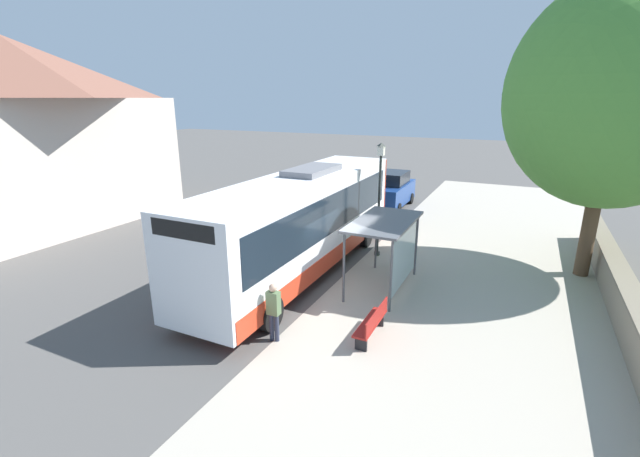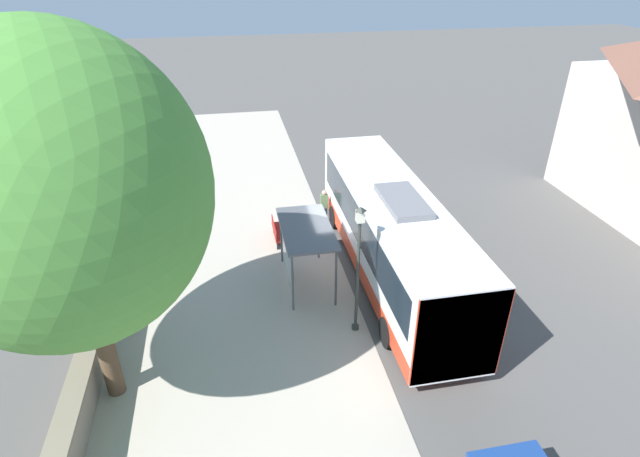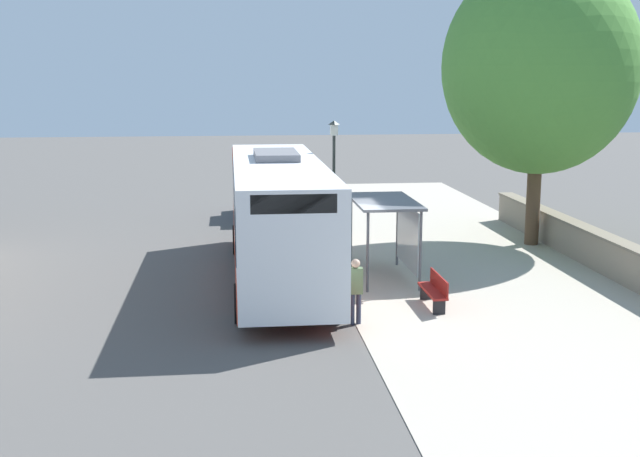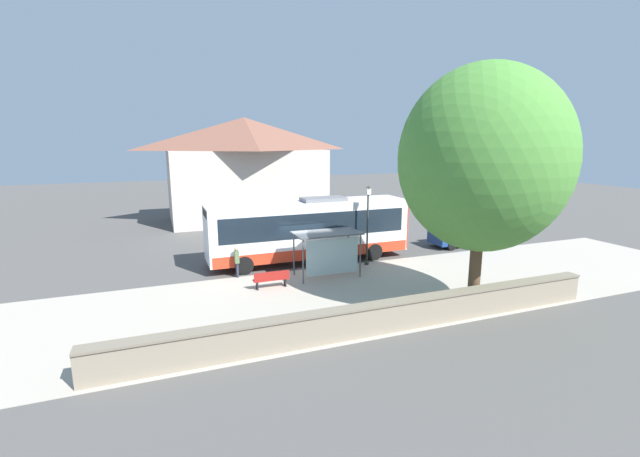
% 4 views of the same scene
% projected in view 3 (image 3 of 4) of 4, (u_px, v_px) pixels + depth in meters
% --- Properties ---
extents(ground_plane, '(120.00, 120.00, 0.00)m').
position_uv_depth(ground_plane, '(336.00, 286.00, 23.39)').
color(ground_plane, '#514F4C').
rests_on(ground_plane, ground).
extents(sidewalk_plaza, '(9.00, 44.00, 0.02)m').
position_uv_depth(sidewalk_plaza, '(485.00, 281.00, 23.88)').
color(sidewalk_plaza, '#ADA393').
rests_on(sidewalk_plaza, ground).
extents(stone_wall, '(0.60, 20.00, 1.19)m').
position_uv_depth(stone_wall, '(616.00, 259.00, 24.21)').
color(stone_wall, gray).
rests_on(stone_wall, ground).
extents(bus, '(2.71, 11.92, 3.79)m').
position_uv_depth(bus, '(278.00, 216.00, 23.76)').
color(bus, white).
rests_on(bus, ground).
extents(bus_shelter, '(1.81, 3.46, 2.40)m').
position_uv_depth(bus_shelter, '(389.00, 212.00, 23.94)').
color(bus_shelter, '#515459').
rests_on(bus_shelter, ground).
extents(pedestrian, '(0.34, 0.22, 1.66)m').
position_uv_depth(pedestrian, '(356.00, 286.00, 19.60)').
color(pedestrian, '#2D3347').
rests_on(pedestrian, ground).
extents(bench, '(0.40, 1.75, 0.88)m').
position_uv_depth(bench, '(435.00, 290.00, 21.15)').
color(bench, maroon).
rests_on(bench, ground).
extents(street_lamp_near, '(0.28, 0.28, 4.60)m').
position_uv_depth(street_lamp_near, '(334.00, 178.00, 26.54)').
color(street_lamp_near, '#2D332D').
rests_on(street_lamp_near, ground).
extents(shade_tree, '(6.82, 6.82, 10.10)m').
position_uv_depth(shade_tree, '(540.00, 67.00, 27.93)').
color(shade_tree, brown).
rests_on(shade_tree, ground).
extents(parked_car_behind_bus, '(1.83, 4.42, 2.09)m').
position_uv_depth(parked_car_behind_bus, '(268.00, 194.00, 34.68)').
color(parked_car_behind_bus, navy).
rests_on(parked_car_behind_bus, ground).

